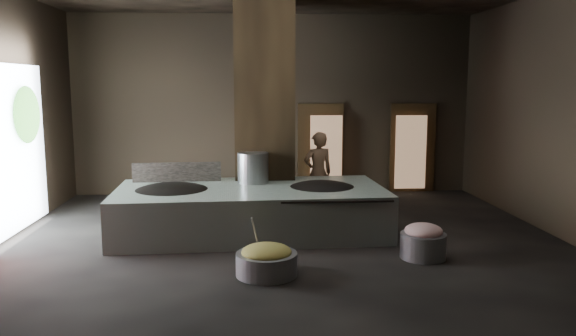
{
  "coord_description": "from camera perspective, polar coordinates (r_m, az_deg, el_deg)",
  "views": [
    {
      "loc": [
        -0.58,
        -9.76,
        2.78
      ],
      "look_at": [
        0.1,
        0.42,
        1.25
      ],
      "focal_mm": 35.0,
      "sensor_mm": 36.0,
      "label": 1
    }
  ],
  "objects": [
    {
      "name": "floor",
      "position": [
        10.17,
        -0.39,
        -7.62
      ],
      "size": [
        10.0,
        9.0,
        0.1
      ],
      "primitive_type": "cube",
      "color": "black",
      "rests_on": "ground"
    },
    {
      "name": "back_wall",
      "position": [
        14.33,
        -1.49,
        6.41
      ],
      "size": [
        10.0,
        0.1,
        4.5
      ],
      "primitive_type": "cube",
      "color": "black",
      "rests_on": "ground"
    },
    {
      "name": "front_wall",
      "position": [
        5.26,
        2.54,
        2.75
      ],
      "size": [
        10.0,
        0.1,
        4.5
      ],
      "primitive_type": "cube",
      "color": "black",
      "rests_on": "ground"
    },
    {
      "name": "right_wall",
      "position": [
        11.28,
        26.26,
        4.96
      ],
      "size": [
        0.1,
        9.0,
        4.5
      ],
      "primitive_type": "cube",
      "color": "black",
      "rests_on": "ground"
    },
    {
      "name": "pillar",
      "position": [
        11.67,
        -2.44,
        5.92
      ],
      "size": [
        1.2,
        1.2,
        4.5
      ],
      "primitive_type": "cube",
      "color": "black",
      "rests_on": "ground"
    },
    {
      "name": "hearth_platform",
      "position": [
        10.59,
        -3.8,
        -4.3
      ],
      "size": [
        5.06,
        2.59,
        0.86
      ],
      "primitive_type": "cube",
      "rotation": [
        0.0,
        0.0,
        0.05
      ],
      "color": "#A8BBAB",
      "rests_on": "ground"
    },
    {
      "name": "platform_cap",
      "position": [
        10.51,
        -3.82,
        -2.27
      ],
      "size": [
        4.85,
        2.33,
        0.03
      ],
      "primitive_type": "cube",
      "color": "black",
      "rests_on": "hearth_platform"
    },
    {
      "name": "wok_left",
      "position": [
        10.58,
        -11.71,
        -2.72
      ],
      "size": [
        1.56,
        1.56,
        0.43
      ],
      "primitive_type": "ellipsoid",
      "color": "black",
      "rests_on": "hearth_platform"
    },
    {
      "name": "wok_left_rim",
      "position": [
        10.56,
        -11.72,
        -2.34
      ],
      "size": [
        1.6,
        1.6,
        0.05
      ],
      "primitive_type": "cylinder",
      "color": "black",
      "rests_on": "hearth_platform"
    },
    {
      "name": "wok_right",
      "position": [
        10.66,
        3.46,
        -2.47
      ],
      "size": [
        1.46,
        1.46,
        0.41
      ],
      "primitive_type": "ellipsoid",
      "color": "black",
      "rests_on": "hearth_platform"
    },
    {
      "name": "wok_right_rim",
      "position": [
        10.64,
        3.47,
        -2.1
      ],
      "size": [
        1.49,
        1.49,
        0.05
      ],
      "primitive_type": "cylinder",
      "color": "black",
      "rests_on": "hearth_platform"
    },
    {
      "name": "stock_pot",
      "position": [
        11.0,
        -3.58,
        -0.11
      ],
      "size": [
        0.6,
        0.6,
        0.65
      ],
      "primitive_type": "cylinder",
      "color": "#919498",
      "rests_on": "hearth_platform"
    },
    {
      "name": "splash_guard",
      "position": [
        11.31,
        -11.2,
        -0.54
      ],
      "size": [
        1.73,
        0.14,
        0.43
      ],
      "primitive_type": "cube",
      "rotation": [
        0.0,
        0.0,
        0.05
      ],
      "color": "black",
      "rests_on": "hearth_platform"
    },
    {
      "name": "cook",
      "position": [
        12.06,
        3.06,
        -0.52
      ],
      "size": [
        0.73,
        0.57,
        1.77
      ],
      "primitive_type": "imported",
      "rotation": [
        0.0,
        0.0,
        3.4
      ],
      "color": "#986D4D",
      "rests_on": "ground"
    },
    {
      "name": "veg_basin",
      "position": [
        8.35,
        -2.19,
        -9.72
      ],
      "size": [
        0.95,
        0.95,
        0.33
      ],
      "primitive_type": "cylinder",
      "rotation": [
        0.0,
        0.0,
        0.05
      ],
      "color": "gray",
      "rests_on": "ground"
    },
    {
      "name": "veg_fill",
      "position": [
        8.29,
        -2.19,
        -8.51
      ],
      "size": [
        0.74,
        0.74,
        0.23
      ],
      "primitive_type": "ellipsoid",
      "color": "olive",
      "rests_on": "veg_basin"
    },
    {
      "name": "ladle",
      "position": [
        8.38,
        -3.26,
        -6.92
      ],
      "size": [
        0.16,
        0.34,
        0.64
      ],
      "primitive_type": "cylinder",
      "rotation": [
        0.49,
        0.0,
        -0.39
      ],
      "color": "#919498",
      "rests_on": "veg_basin"
    },
    {
      "name": "meat_basin",
      "position": [
        9.37,
        13.56,
        -7.68
      ],
      "size": [
        0.94,
        0.94,
        0.4
      ],
      "primitive_type": "cylinder",
      "rotation": [
        0.0,
        0.0,
        0.34
      ],
      "color": "gray",
      "rests_on": "ground"
    },
    {
      "name": "meat_fill",
      "position": [
        9.31,
        13.61,
        -6.21
      ],
      "size": [
        0.61,
        0.61,
        0.23
      ],
      "primitive_type": "ellipsoid",
      "color": "#D07D7D",
      "rests_on": "meat_basin"
    },
    {
      "name": "doorway_near",
      "position": [
        14.41,
        3.31,
        1.82
      ],
      "size": [
        1.18,
        0.08,
        2.38
      ],
      "primitive_type": "cube",
      "color": "black",
      "rests_on": "ground"
    },
    {
      "name": "doorway_near_glow",
      "position": [
        14.21,
        3.89,
        1.52
      ],
      "size": [
        0.81,
        0.04,
        1.91
      ],
      "primitive_type": "cube",
      "color": "#8C6647",
      "rests_on": "ground"
    },
    {
      "name": "doorway_far",
      "position": [
        14.9,
        12.52,
        1.85
      ],
      "size": [
        1.18,
        0.08,
        2.38
      ],
      "primitive_type": "cube",
      "color": "black",
      "rests_on": "ground"
    },
    {
      "name": "doorway_far_glow",
      "position": [
        14.72,
        12.35,
        1.58
      ],
      "size": [
        0.8,
        0.04,
        1.89
      ],
      "primitive_type": "cube",
      "color": "#8C6647",
      "rests_on": "ground"
    },
    {
      "name": "tree_silhouette",
      "position": [
        11.87,
        -24.99,
        4.93
      ],
      "size": [
        0.28,
        1.1,
        1.1
      ],
      "primitive_type": "ellipsoid",
      "color": "#194714",
      "rests_on": "left_opening"
    }
  ]
}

